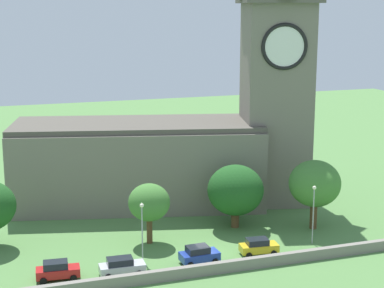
% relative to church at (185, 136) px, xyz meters
% --- Properties ---
extents(ground_plane, '(200.00, 200.00, 0.00)m').
position_rel_church_xyz_m(ground_plane, '(-3.71, -3.36, -9.20)').
color(ground_plane, '#517F42').
extents(church, '(41.17, 20.37, 31.68)m').
position_rel_church_xyz_m(church, '(0.00, 0.00, 0.00)').
color(church, slate).
rests_on(church, ground).
extents(quay_barrier, '(41.01, 0.70, 1.15)m').
position_rel_church_xyz_m(quay_barrier, '(-3.71, -23.54, -8.63)').
color(quay_barrier, gray).
rests_on(quay_barrier, ground).
extents(car_red, '(4.35, 2.36, 1.87)m').
position_rel_church_xyz_m(car_red, '(-19.68, -19.87, -8.26)').
color(car_red, red).
rests_on(car_red, ground).
extents(car_silver, '(4.59, 2.26, 1.82)m').
position_rel_church_xyz_m(car_silver, '(-13.52, -20.89, -8.29)').
color(car_silver, silver).
rests_on(car_silver, ground).
extents(car_blue, '(4.10, 2.39, 1.86)m').
position_rel_church_xyz_m(car_blue, '(-5.24, -20.49, -8.27)').
color(car_blue, '#233D9E').
rests_on(car_blue, ground).
extents(car_yellow, '(4.24, 2.38, 1.79)m').
position_rel_church_xyz_m(car_yellow, '(1.60, -20.31, -8.30)').
color(car_yellow, gold).
rests_on(car_yellow, ground).
extents(streetlamp_west_mid, '(0.44, 0.44, 6.20)m').
position_rel_church_xyz_m(streetlamp_west_mid, '(-10.59, -17.77, -4.99)').
color(streetlamp_west_mid, '#9EA0A5').
rests_on(streetlamp_west_mid, ground).
extents(streetlamp_central, '(0.44, 0.44, 6.71)m').
position_rel_church_xyz_m(streetlamp_central, '(8.72, -19.24, -4.70)').
color(streetlamp_central, '#9EA0A5').
rests_on(streetlamp_central, ground).
extents(tree_by_tower, '(4.67, 4.67, 6.89)m').
position_rel_church_xyz_m(tree_by_tower, '(-8.61, -13.28, -4.46)').
color(tree_by_tower, brown).
rests_on(tree_by_tower, ground).
extents(tree_churchyard, '(6.17, 6.17, 8.38)m').
position_rel_church_xyz_m(tree_churchyard, '(11.26, -14.92, -3.65)').
color(tree_churchyard, brown).
rests_on(tree_churchyard, ground).
extents(tree_riverside_east, '(6.75, 6.75, 7.69)m').
position_rel_church_xyz_m(tree_riverside_east, '(2.54, -11.48, -4.57)').
color(tree_riverside_east, brown).
rests_on(tree_riverside_east, ground).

